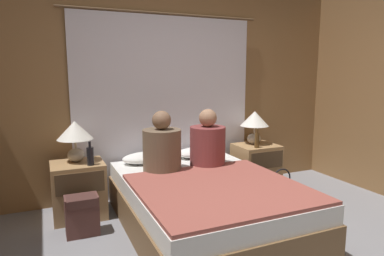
{
  "coord_description": "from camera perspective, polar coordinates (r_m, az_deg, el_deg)",
  "views": [
    {
      "loc": [
        -1.36,
        -1.89,
        1.48
      ],
      "look_at": [
        0.0,
        1.21,
        0.92
      ],
      "focal_mm": 32.0,
      "sensor_mm": 36.0,
      "label": 1
    }
  ],
  "objects": [
    {
      "name": "wall_back",
      "position": [
        4.16,
        -4.58,
        6.19
      ],
      "size": [
        4.8,
        0.06,
        2.5
      ],
      "color": "olive",
      "rests_on": "ground_plane"
    },
    {
      "name": "curtain_panel",
      "position": [
        4.11,
        -4.26,
        3.66
      ],
      "size": [
        2.38,
        0.02,
        2.15
      ],
      "color": "silver",
      "rests_on": "ground_plane"
    },
    {
      "name": "bed",
      "position": [
        3.35,
        2.13,
        -12.49
      ],
      "size": [
        1.45,
        2.02,
        0.47
      ],
      "color": "brown",
      "rests_on": "ground_plane"
    },
    {
      "name": "nightstand_left",
      "position": [
        3.74,
        -18.37,
        -9.74
      ],
      "size": [
        0.51,
        0.46,
        0.57
      ],
      "color": "#A87F51",
      "rests_on": "ground_plane"
    },
    {
      "name": "nightstand_right",
      "position": [
        4.45,
        10.62,
        -6.34
      ],
      "size": [
        0.51,
        0.46,
        0.57
      ],
      "color": "#A87F51",
      "rests_on": "ground_plane"
    },
    {
      "name": "lamp_left",
      "position": [
        3.66,
        -18.92,
        -0.94
      ],
      "size": [
        0.36,
        0.36,
        0.42
      ],
      "color": "#B2A899",
      "rests_on": "nightstand_left"
    },
    {
      "name": "lamp_right",
      "position": [
        4.38,
        10.38,
        1.06
      ],
      "size": [
        0.36,
        0.36,
        0.42
      ],
      "color": "#B2A899",
      "rests_on": "nightstand_right"
    },
    {
      "name": "pillow_left",
      "position": [
        3.87,
        -7.39,
        -4.89
      ],
      "size": [
        0.57,
        0.32,
        0.12
      ],
      "color": "white",
      "rests_on": "bed"
    },
    {
      "name": "pillow_right",
      "position": [
        4.09,
        1.26,
        -4.04
      ],
      "size": [
        0.57,
        0.32,
        0.12
      ],
      "color": "white",
      "rests_on": "bed"
    },
    {
      "name": "blanket_on_bed",
      "position": [
        3.01,
        4.67,
        -9.93
      ],
      "size": [
        1.39,
        1.37,
        0.03
      ],
      "color": "#994C42",
      "rests_on": "bed"
    },
    {
      "name": "person_left_in_bed",
      "position": [
        3.48,
        -5.03,
        -3.31
      ],
      "size": [
        0.39,
        0.39,
        0.63
      ],
      "color": "brown",
      "rests_on": "bed"
    },
    {
      "name": "person_right_in_bed",
      "position": [
        3.67,
        2.62,
        -2.63
      ],
      "size": [
        0.38,
        0.38,
        0.62
      ],
      "color": "brown",
      "rests_on": "bed"
    },
    {
      "name": "beer_bottle_on_left_stand",
      "position": [
        3.51,
        -16.6,
        -4.46
      ],
      "size": [
        0.07,
        0.07,
        0.24
      ],
      "color": "black",
      "rests_on": "nightstand_left"
    },
    {
      "name": "beer_bottle_on_right_stand",
      "position": [
        4.2,
        10.76,
        -2.0
      ],
      "size": [
        0.06,
        0.06,
        0.23
      ],
      "color": "#513819",
      "rests_on": "nightstand_right"
    },
    {
      "name": "backpack_on_floor",
      "position": [
        3.36,
        -17.87,
        -13.32
      ],
      "size": [
        0.29,
        0.21,
        0.37
      ],
      "color": "brown",
      "rests_on": "ground_plane"
    },
    {
      "name": "handbag_on_floor",
      "position": [
        4.14,
        14.63,
        -10.09
      ],
      "size": [
        0.34,
        0.18,
        0.39
      ],
      "color": "black",
      "rests_on": "ground_plane"
    }
  ]
}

